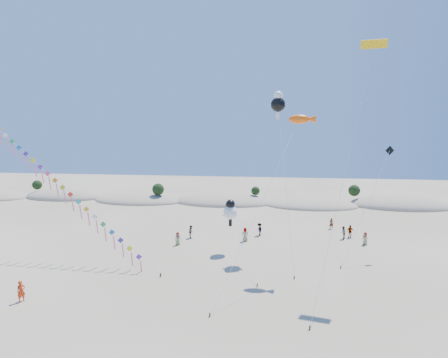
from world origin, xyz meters
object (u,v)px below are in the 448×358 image
Objects in this scene: parafoil_kite at (373,49)px; flyer_foreground at (21,291)px; kite_train at (45,172)px; fish_kite at (302,120)px.

parafoil_kite is 36.66m from flyer_foreground.
kite_train is 35.70m from parafoil_kite.
parafoil_kite is at bearing -13.94° from fish_kite.
flyer_foreground is (-23.06, -11.07, -13.97)m from fish_kite.
kite_train reaches higher than flyer_foreground.
kite_train is at bearing 179.23° from fish_kite.
kite_train is 14.87m from flyer_foreground.
fish_kite is 29.14m from flyer_foreground.
fish_kite is 8.75× the size of flyer_foreground.
fish_kite is at bearing -0.77° from kite_train.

